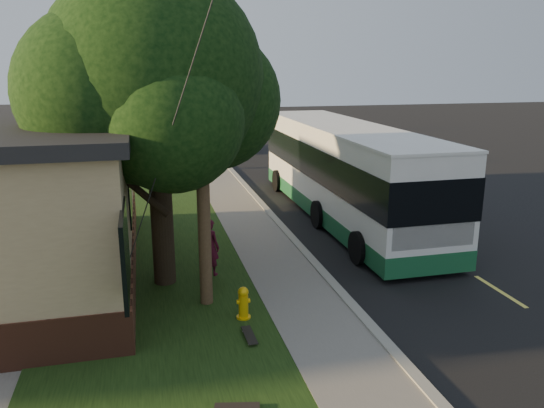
{
  "coord_description": "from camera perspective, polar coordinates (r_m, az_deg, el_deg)",
  "views": [
    {
      "loc": [
        -4.57,
        -10.66,
        5.56
      ],
      "look_at": [
        -0.88,
        4.3,
        1.5
      ],
      "focal_mm": 35.0,
      "sensor_mm": 36.0,
      "label": 1
    }
  ],
  "objects": [
    {
      "name": "skateboard_spare",
      "position": [
        9.33,
        -3.78,
        -20.92
      ],
      "size": [
        0.77,
        0.34,
        0.07
      ],
      "color": "black",
      "rests_on": "grass_verge"
    },
    {
      "name": "traffic_signal",
      "position": [
        45.01,
        -7.52,
        11.59
      ],
      "size": [
        0.18,
        0.22,
        5.5
      ],
      "color": "#2D2D30",
      "rests_on": "ground"
    },
    {
      "name": "skateboarder",
      "position": [
        14.29,
        -6.68,
        -4.6
      ],
      "size": [
        0.67,
        0.66,
        1.55
      ],
      "primitive_type": "imported",
      "rotation": [
        0.0,
        0.0,
        2.38
      ],
      "color": "#4A0E21",
      "rests_on": "grass_verge"
    },
    {
      "name": "fire_hydrant",
      "position": [
        11.99,
        -3.1,
        -10.57
      ],
      "size": [
        0.32,
        0.32,
        0.74
      ],
      "color": "#E5AE0C",
      "rests_on": "grass_verge"
    },
    {
      "name": "dumpster",
      "position": [
        17.44,
        -21.64,
        -2.51
      ],
      "size": [
        1.8,
        1.62,
        1.31
      ],
      "color": "black",
      "rests_on": "building_lot"
    },
    {
      "name": "sidewalk",
      "position": [
        21.68,
        -3.91,
        -0.02
      ],
      "size": [
        2.0,
        80.0,
        0.08
      ],
      "primitive_type": "cube",
      "color": "slate",
      "rests_on": "ground"
    },
    {
      "name": "utility_pole",
      "position": [
        11.76,
        -7.75,
        10.1
      ],
      "size": [
        2.86,
        3.21,
        9.07
      ],
      "color": "#473321",
      "rests_on": "ground"
    },
    {
      "name": "grass_verge",
      "position": [
        21.39,
        -13.18,
        -0.6
      ],
      "size": [
        5.0,
        80.0,
        0.07
      ],
      "primitive_type": "cube",
      "color": "black",
      "rests_on": "ground"
    },
    {
      "name": "bare_tree_near",
      "position": [
        28.88,
        -11.74,
        7.68
      ],
      "size": [
        1.38,
        1.21,
        4.31
      ],
      "color": "black",
      "rests_on": "grass_verge"
    },
    {
      "name": "leafy_tree",
      "position": [
        13.32,
        -12.43,
        12.74
      ],
      "size": [
        6.3,
        6.0,
        7.8
      ],
      "color": "black",
      "rests_on": "grass_verge"
    },
    {
      "name": "road",
      "position": [
        23.05,
        8.42,
        0.66
      ],
      "size": [
        8.0,
        80.0,
        0.01
      ],
      "primitive_type": "cube",
      "color": "black",
      "rests_on": "ground"
    },
    {
      "name": "ground",
      "position": [
        12.86,
        8.59,
        -11.02
      ],
      "size": [
        120.0,
        120.0,
        0.0
      ],
      "primitive_type": "plane",
      "color": "black",
      "rests_on": "ground"
    },
    {
      "name": "curb",
      "position": [
        21.86,
        -1.33,
        0.19
      ],
      "size": [
        0.25,
        80.0,
        0.12
      ],
      "primitive_type": "cube",
      "color": "gray",
      "rests_on": "ground"
    },
    {
      "name": "skateboard_main",
      "position": [
        11.32,
        -2.45,
        -13.94
      ],
      "size": [
        0.21,
        0.8,
        0.07
      ],
      "color": "black",
      "rests_on": "grass_verge"
    },
    {
      "name": "bare_tree_far",
      "position": [
        40.85,
        -11.76,
        9.47
      ],
      "size": [
        1.38,
        1.21,
        4.03
      ],
      "color": "black",
      "rests_on": "grass_verge"
    },
    {
      "name": "distant_car",
      "position": [
        35.65,
        -3.94,
        6.91
      ],
      "size": [
        1.98,
        4.28,
        1.42
      ],
      "primitive_type": "imported",
      "rotation": [
        0.0,
        0.0,
        -0.07
      ],
      "color": "black",
      "rests_on": "ground"
    },
    {
      "name": "transit_bus",
      "position": [
        19.69,
        7.8,
        3.73
      ],
      "size": [
        2.94,
        12.75,
        3.45
      ],
      "color": "silver",
      "rests_on": "ground"
    }
  ]
}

